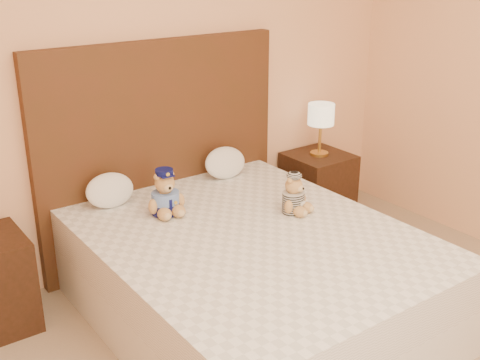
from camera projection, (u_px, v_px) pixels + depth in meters
name	position (u px, v px, depth m)	size (l,w,h in m)	color
room_walls	(369.00, 10.00, 2.33)	(4.04, 4.52, 2.72)	#F5B485
bed	(251.00, 277.00, 3.44)	(1.60, 2.00, 0.55)	white
headboard	(162.00, 153.00, 4.03)	(1.75, 0.08, 1.50)	#4A2616
nightstand_right	(317.00, 188.00, 4.73)	(0.45, 0.45, 0.55)	#351B11
lamp	(321.00, 117.00, 4.52)	(0.20, 0.20, 0.40)	gold
teddy_police	(165.00, 192.00, 3.54)	(0.24, 0.23, 0.28)	#B88847
teddy_prisoner	(294.00, 194.00, 3.58)	(0.21, 0.20, 0.24)	#B88847
pillow_left	(110.00, 189.00, 3.67)	(0.31, 0.20, 0.22)	white
pillow_right	(225.00, 161.00, 4.14)	(0.32, 0.21, 0.22)	white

